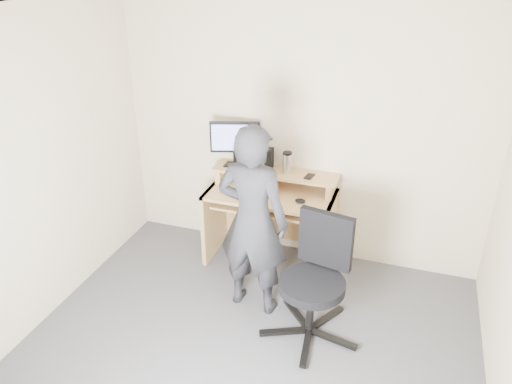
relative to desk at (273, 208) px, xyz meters
The scene contains 14 objects.
ground 1.64m from the desk, 82.55° to the right, with size 3.50×3.50×0.00m, color #4F4F54.
back_wall 0.76m from the desk, 47.89° to the left, with size 3.50×0.02×2.50m, color beige.
ceiling 2.49m from the desk, 82.55° to the right, with size 3.50×3.50×0.02m, color white.
desk is the anchor object (origin of this frame).
monitor 0.75m from the desk, behind, with size 0.46×0.17×0.45m.
external_drive 0.48m from the desk, 125.29° to the left, with size 0.07×0.13×0.20m, color black.
travel_mug 0.48m from the desk, 29.92° to the left, with size 0.09×0.09×0.19m, color #BBBBC0.
smartphone 0.50m from the desk, ahead, with size 0.07×0.13×0.01m, color black.
charger 0.40m from the desk, 165.14° to the right, with size 0.04×0.04×0.04m, color black.
headphones 0.47m from the desk, 158.63° to the left, with size 0.16×0.16×0.02m, color silver.
keyboard 0.21m from the desk, 108.76° to the right, with size 0.46×0.18×0.03m, color black.
mouse 0.42m from the desk, 29.89° to the right, with size 0.10×0.06×0.04m, color black.
office_chair 1.11m from the desk, 55.36° to the right, with size 0.78×0.77×0.99m.
person 0.82m from the desk, 85.66° to the right, with size 0.61×0.40×1.66m, color black.
Camera 1 is at (0.99, -2.55, 2.86)m, focal length 35.00 mm.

